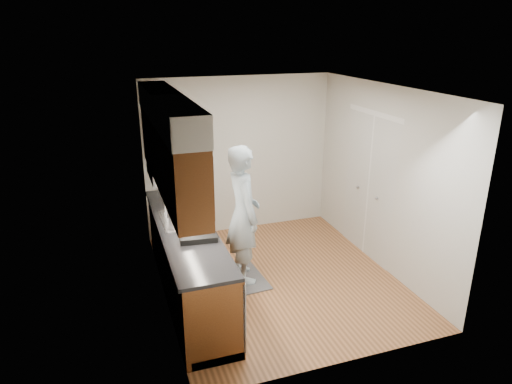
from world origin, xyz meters
The scene contains 15 objects.
floor centered at (0.00, 0.00, 0.00)m, with size 3.50×3.50×0.00m, color #9F663C.
ceiling centered at (0.00, 0.00, 2.50)m, with size 3.50×3.50×0.00m, color white.
wall_left centered at (-1.50, 0.00, 1.25)m, with size 0.02×3.50×2.50m, color beige.
wall_right centered at (1.50, 0.00, 1.25)m, with size 0.02×3.50×2.50m, color beige.
wall_back centered at (0.00, 1.75, 1.25)m, with size 3.00×0.02×2.50m, color beige.
counter centered at (-1.20, 0.00, 0.49)m, with size 0.64×2.80×1.30m.
upper_cabinets centered at (-1.33, 0.05, 1.95)m, with size 0.47×2.80×1.21m.
closet_door centered at (1.49, 0.30, 1.02)m, with size 0.02×1.22×2.05m, color silver.
floor_mat centered at (-0.44, 0.15, 0.01)m, with size 0.49×0.83×0.02m, color #5B5B5D.
person centered at (-0.44, 0.15, 1.05)m, with size 0.73×0.48×2.06m, color #94A8B4.
soap_bottle_a centered at (-1.20, 0.71, 1.09)m, with size 0.12×0.12×0.30m, color white.
soap_bottle_b centered at (-1.00, 0.84, 1.04)m, with size 0.09×0.09×0.20m, color white.
soda_can centered at (-1.16, 0.75, 1.00)m, with size 0.07×0.07×0.13m, color #A91D35.
steel_can centered at (-1.14, 0.75, 1.00)m, with size 0.07×0.07×0.12m, color #A5A5AA.
dish_rack centered at (-1.13, -0.39, 0.97)m, with size 0.40×0.34×0.06m, color black.
Camera 1 is at (-2.02, -5.00, 3.16)m, focal length 32.00 mm.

